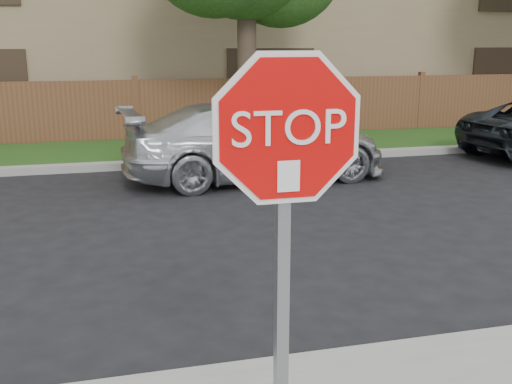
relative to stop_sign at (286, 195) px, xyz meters
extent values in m
plane|color=black|center=(-0.03, 1.48, -1.83)|extent=(90.00, 90.00, 0.00)
cube|color=gray|center=(-0.03, 9.63, -1.75)|extent=(70.00, 0.30, 0.15)
cube|color=#1E4714|center=(-0.03, 11.28, -1.77)|extent=(70.00, 3.00, 0.12)
cube|color=brown|center=(-0.03, 12.88, -1.03)|extent=(70.00, 0.12, 1.60)
cube|color=#92785B|center=(-0.03, 18.48, 1.17)|extent=(34.00, 8.00, 6.00)
cylinder|color=#382B21|center=(2.47, 11.18, 0.13)|extent=(0.44, 0.44, 3.92)
cube|color=gray|center=(0.00, 0.05, -0.58)|extent=(0.07, 0.06, 2.30)
cylinder|color=white|center=(0.00, -0.02, 0.32)|extent=(1.01, 0.02, 1.01)
cylinder|color=red|center=(0.00, -0.03, 0.32)|extent=(0.93, 0.02, 0.93)
cube|color=white|center=(0.00, -0.05, 0.10)|extent=(0.11, 0.00, 0.15)
imported|color=silver|center=(1.90, 8.11, -1.11)|extent=(5.09, 2.34, 1.44)
camera|label=1|loc=(-0.83, -2.67, 0.72)|focal=42.00mm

